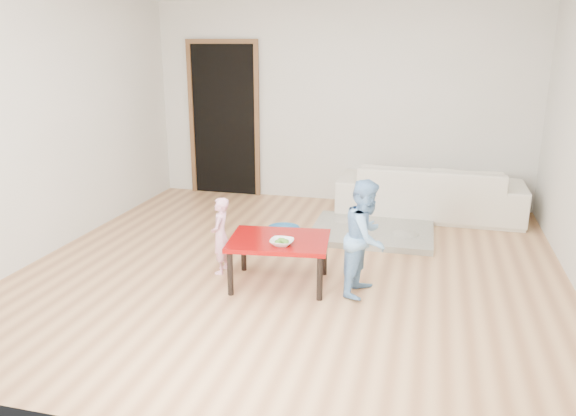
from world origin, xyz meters
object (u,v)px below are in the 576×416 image
at_px(sofa, 430,190).
at_px(bowl, 282,242).
at_px(red_table, 279,262).
at_px(basin, 284,232).
at_px(child_blue, 366,238).
at_px(child_pink, 220,236).

xyz_separation_m(sofa, bowl, (-1.18, -2.60, 0.13)).
bearing_deg(red_table, basin, 103.18).
height_order(sofa, basin, sofa).
relative_size(red_table, child_blue, 0.86).
relative_size(red_table, bowl, 4.31).
distance_m(child_pink, child_blue, 1.36).
height_order(bowl, child_blue, child_blue).
bearing_deg(child_pink, basin, 157.98).
relative_size(red_table, basin, 2.39).
xyz_separation_m(sofa, child_blue, (-0.50, -2.43, 0.18)).
bearing_deg(child_blue, bowl, 115.95).
bearing_deg(bowl, sofa, 65.62).
bearing_deg(sofa, bowl, 66.24).
bearing_deg(child_blue, sofa, 0.39).
relative_size(child_pink, basin, 2.00).
bearing_deg(bowl, basin, 104.33).
xyz_separation_m(child_pink, child_blue, (1.35, -0.11, 0.14)).
bearing_deg(sofa, red_table, 63.74).
xyz_separation_m(child_pink, basin, (0.31, 1.09, -0.30)).
relative_size(red_table, child_pink, 1.19).
relative_size(child_pink, child_blue, 0.72).
height_order(red_table, bowl, bowl).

